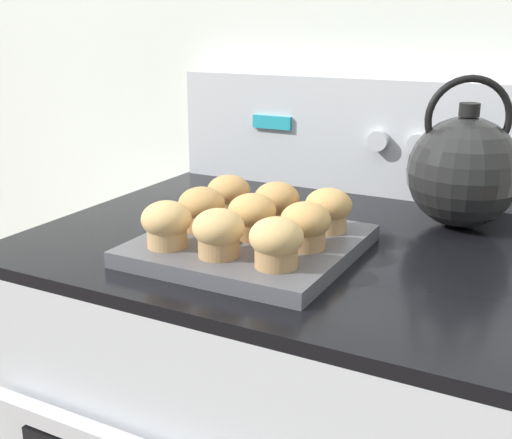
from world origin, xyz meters
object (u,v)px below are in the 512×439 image
object	(u,v)px
muffin_r0_c2	(276,242)
muffin_r2_c0	(229,195)
tea_kettle	(465,170)
muffin_r1_c1	(252,215)
muffin_r1_c2	(305,225)
muffin_r2_c2	(328,209)
muffin_r2_c1	(277,202)
muffin_r0_c1	(219,232)
muffin_r0_c0	(167,224)
muffin_r1_c0	(202,208)
muffin_pan	(250,245)

from	to	relation	value
muffin_r0_c2	muffin_r2_c0	distance (m)	0.23
muffin_r2_c0	tea_kettle	bearing A→B (deg)	29.78
muffin_r1_c1	muffin_r1_c2	size ratio (longest dim) A/B	1.00
muffin_r2_c0	muffin_r2_c2	distance (m)	0.17
muffin_r0_c2	muffin_r2_c0	bearing A→B (deg)	134.70
muffin_r0_c2	muffin_r2_c1	bearing A→B (deg)	116.06
muffin_r0_c1	muffin_r2_c2	distance (m)	0.18
muffin_r0_c0	muffin_r1_c1	xyz separation A→B (m)	(0.08, 0.09, 0.00)
muffin_r1_c0	muffin_r2_c1	bearing A→B (deg)	43.36
muffin_r1_c0	tea_kettle	xyz separation A→B (m)	(0.31, 0.26, 0.04)
muffin_r0_c0	tea_kettle	bearing A→B (deg)	47.87
muffin_r1_c1	muffin_r0_c2	bearing A→B (deg)	-46.85
muffin_pan	tea_kettle	bearing A→B (deg)	48.53
muffin_r1_c0	muffin_r2_c0	bearing A→B (deg)	92.14
muffin_r1_c2	tea_kettle	size ratio (longest dim) A/B	0.29
tea_kettle	muffin_r2_c1	bearing A→B (deg)	-141.18
muffin_r0_c2	muffin_r1_c0	world-z (taller)	same
muffin_r0_c0	muffin_r0_c2	xyz separation A→B (m)	(0.16, 0.00, 0.00)
muffin_r1_c1	muffin_r2_c1	size ratio (longest dim) A/B	1.00
muffin_r0_c0	muffin_r2_c2	distance (m)	0.23
muffin_r0_c0	muffin_r1_c2	size ratio (longest dim) A/B	1.00
muffin_pan	muffin_r1_c2	bearing A→B (deg)	-1.28
muffin_r1_c0	muffin_r2_c0	size ratio (longest dim) A/B	1.00
muffin_r0_c1	muffin_r2_c2	world-z (taller)	same
muffin_r0_c0	muffin_r1_c2	distance (m)	0.18
muffin_r0_c2	muffin_r0_c1	bearing A→B (deg)	-179.10
muffin_r0_c1	muffin_r2_c0	size ratio (longest dim) A/B	1.00
muffin_r0_c0	muffin_r2_c1	xyz separation A→B (m)	(0.08, 0.16, 0.00)
tea_kettle	muffin_r1_c0	bearing A→B (deg)	-139.94
muffin_r0_c1	muffin_r1_c2	size ratio (longest dim) A/B	1.00
muffin_r2_c0	muffin_r0_c2	bearing A→B (deg)	-45.30
muffin_r2_c1	muffin_r2_c2	world-z (taller)	same
muffin_r0_c0	muffin_r1_c2	xyz separation A→B (m)	(0.17, 0.08, 0.00)
muffin_pan	muffin_r1_c1	bearing A→B (deg)	64.79
muffin_r1_c1	muffin_r1_c2	xyz separation A→B (m)	(0.08, -0.00, 0.00)
muffin_r1_c0	muffin_r0_c2	bearing A→B (deg)	-27.18
muffin_r1_c2	muffin_r0_c0	bearing A→B (deg)	-153.64
muffin_r2_c2	muffin_r0_c0	bearing A→B (deg)	-135.22
muffin_r0_c1	tea_kettle	bearing A→B (deg)	55.88
muffin_r2_c0	muffin_r0_c1	bearing A→B (deg)	-63.80
muffin_pan	muffin_r0_c1	bearing A→B (deg)	-90.88
muffin_r0_c0	muffin_r1_c0	size ratio (longest dim) A/B	1.00
muffin_r2_c0	muffin_r2_c2	world-z (taller)	same
muffin_pan	muffin_r2_c1	size ratio (longest dim) A/B	4.21
muffin_r2_c1	tea_kettle	size ratio (longest dim) A/B	0.29
muffin_r0_c1	muffin_r2_c1	bearing A→B (deg)	88.82
muffin_r0_c1	muffin_r2_c0	xyz separation A→B (m)	(-0.08, 0.17, 0.00)
muffin_pan	muffin_r2_c1	world-z (taller)	muffin_r2_c1
muffin_r0_c1	muffin_r1_c1	distance (m)	0.09
muffin_r2_c0	muffin_r1_c2	bearing A→B (deg)	-27.10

